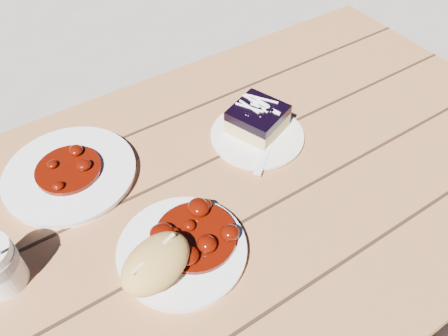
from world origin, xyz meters
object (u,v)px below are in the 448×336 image
dessert_plate (257,136)px  picnic_table (103,305)px  blueberry_cake (258,119)px  main_plate (182,251)px  bread_roll (156,263)px  second_plate (70,174)px

dessert_plate → picnic_table: bearing=-168.9°
picnic_table → blueberry_cake: (0.43, 0.10, 0.20)m
main_plate → dessert_plate: main_plate is taller
main_plate → dessert_plate: (0.27, 0.16, -0.00)m
bread_roll → second_plate: bread_roll is taller
picnic_table → bread_roll: 0.25m
dessert_plate → second_plate: (-0.37, 0.11, 0.00)m
bread_roll → second_plate: 0.30m
bread_roll → dessert_plate: 0.38m
second_plate → blueberry_cake: bearing=-14.2°
picnic_table → bread_roll: bearing=-46.0°
picnic_table → second_plate: (0.05, 0.19, 0.17)m
main_plate → bread_roll: bearing=-160.0°
blueberry_cake → second_plate: 0.39m
picnic_table → dessert_plate: (0.42, 0.08, 0.17)m
second_plate → main_plate: bearing=-70.2°
bread_roll → dessert_plate: bread_roll is taller
second_plate → dessert_plate: bearing=-16.7°
blueberry_cake → main_plate: bearing=-169.2°
main_plate → bread_roll: bread_roll is taller
main_plate → bread_roll: size_ratio=1.69×
blueberry_cake → picnic_table: bearing=172.0°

